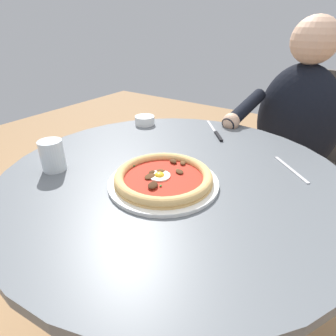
{
  "coord_description": "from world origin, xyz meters",
  "views": [
    {
      "loc": [
        0.59,
        0.38,
        1.11
      ],
      "look_at": [
        -0.02,
        -0.03,
        0.71
      ],
      "focal_mm": 29.97,
      "sensor_mm": 36.0,
      "label": 1
    }
  ],
  "objects_px": {
    "water_glass": "(53,157)",
    "diner_person": "(287,162)",
    "pizza_on_plate": "(163,179)",
    "steak_knife": "(216,133)",
    "ramekin_capers": "(145,120)",
    "dining_table": "(173,218)",
    "cafe_chair_diner": "(303,147)",
    "fork_utensil": "(291,169)"
  },
  "relations": [
    {
      "from": "water_glass",
      "to": "diner_person",
      "type": "relative_size",
      "value": 0.08
    },
    {
      "from": "pizza_on_plate",
      "to": "steak_knife",
      "type": "height_order",
      "value": "pizza_on_plate"
    },
    {
      "from": "steak_knife",
      "to": "diner_person",
      "type": "distance_m",
      "value": 0.48
    },
    {
      "from": "ramekin_capers",
      "to": "pizza_on_plate",
      "type": "bearing_deg",
      "value": 44.42
    },
    {
      "from": "dining_table",
      "to": "cafe_chair_diner",
      "type": "xyz_separation_m",
      "value": [
        -0.86,
        0.21,
        -0.01
      ]
    },
    {
      "from": "dining_table",
      "to": "steak_knife",
      "type": "xyz_separation_m",
      "value": [
        -0.34,
        -0.03,
        0.17
      ]
    },
    {
      "from": "pizza_on_plate",
      "to": "water_glass",
      "type": "height_order",
      "value": "water_glass"
    },
    {
      "from": "ramekin_capers",
      "to": "fork_utensil",
      "type": "relative_size",
      "value": 0.64
    },
    {
      "from": "ramekin_capers",
      "to": "cafe_chair_diner",
      "type": "height_order",
      "value": "cafe_chair_diner"
    },
    {
      "from": "pizza_on_plate",
      "to": "fork_utensil",
      "type": "height_order",
      "value": "pizza_on_plate"
    },
    {
      "from": "diner_person",
      "to": "fork_utensil",
      "type": "bearing_deg",
      "value": 10.62
    },
    {
      "from": "diner_person",
      "to": "cafe_chair_diner",
      "type": "relative_size",
      "value": 1.25
    },
    {
      "from": "ramekin_capers",
      "to": "fork_utensil",
      "type": "bearing_deg",
      "value": 83.35
    },
    {
      "from": "pizza_on_plate",
      "to": "water_glass",
      "type": "relative_size",
      "value": 3.28
    },
    {
      "from": "water_glass",
      "to": "diner_person",
      "type": "xyz_separation_m",
      "value": [
        -0.9,
        0.47,
        -0.26
      ]
    },
    {
      "from": "pizza_on_plate",
      "to": "fork_utensil",
      "type": "distance_m",
      "value": 0.38
    },
    {
      "from": "ramekin_capers",
      "to": "dining_table",
      "type": "bearing_deg",
      "value": 49.78
    },
    {
      "from": "pizza_on_plate",
      "to": "ramekin_capers",
      "type": "xyz_separation_m",
      "value": [
        -0.34,
        -0.34,
        0.0
      ]
    },
    {
      "from": "ramekin_capers",
      "to": "steak_knife",
      "type": "bearing_deg",
      "value": 103.21
    },
    {
      "from": "pizza_on_plate",
      "to": "cafe_chair_diner",
      "type": "relative_size",
      "value": 0.33
    },
    {
      "from": "ramekin_capers",
      "to": "diner_person",
      "type": "distance_m",
      "value": 0.71
    },
    {
      "from": "fork_utensil",
      "to": "cafe_chair_diner",
      "type": "distance_m",
      "value": 0.68
    },
    {
      "from": "dining_table",
      "to": "fork_utensil",
      "type": "relative_size",
      "value": 7.89
    },
    {
      "from": "dining_table",
      "to": "pizza_on_plate",
      "type": "relative_size",
      "value": 3.35
    },
    {
      "from": "pizza_on_plate",
      "to": "cafe_chair_diner",
      "type": "bearing_deg",
      "value": 167.81
    },
    {
      "from": "steak_knife",
      "to": "diner_person",
      "type": "relative_size",
      "value": 0.16
    },
    {
      "from": "water_glass",
      "to": "diner_person",
      "type": "bearing_deg",
      "value": 152.28
    },
    {
      "from": "cafe_chair_diner",
      "to": "fork_utensil",
      "type": "bearing_deg",
      "value": 5.25
    },
    {
      "from": "fork_utensil",
      "to": "water_glass",
      "type": "bearing_deg",
      "value": -55.86
    },
    {
      "from": "diner_person",
      "to": "ramekin_capers",
      "type": "bearing_deg",
      "value": -48.48
    },
    {
      "from": "pizza_on_plate",
      "to": "ramekin_capers",
      "type": "bearing_deg",
      "value": -135.58
    },
    {
      "from": "diner_person",
      "to": "steak_knife",
      "type": "bearing_deg",
      "value": -29.17
    },
    {
      "from": "dining_table",
      "to": "steak_knife",
      "type": "distance_m",
      "value": 0.38
    },
    {
      "from": "ramekin_capers",
      "to": "diner_person",
      "type": "height_order",
      "value": "diner_person"
    },
    {
      "from": "ramekin_capers",
      "to": "cafe_chair_diner",
      "type": "relative_size",
      "value": 0.09
    },
    {
      "from": "fork_utensil",
      "to": "ramekin_capers",
      "type": "bearing_deg",
      "value": -96.65
    },
    {
      "from": "water_glass",
      "to": "ramekin_capers",
      "type": "distance_m",
      "value": 0.46
    },
    {
      "from": "dining_table",
      "to": "diner_person",
      "type": "distance_m",
      "value": 0.74
    },
    {
      "from": "fork_utensil",
      "to": "pizza_on_plate",
      "type": "bearing_deg",
      "value": -43.49
    },
    {
      "from": "dining_table",
      "to": "pizza_on_plate",
      "type": "xyz_separation_m",
      "value": [
        0.07,
        0.01,
        0.18
      ]
    },
    {
      "from": "ramekin_capers",
      "to": "cafe_chair_diner",
      "type": "bearing_deg",
      "value": 137.33
    },
    {
      "from": "fork_utensil",
      "to": "diner_person",
      "type": "distance_m",
      "value": 0.57
    }
  ]
}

